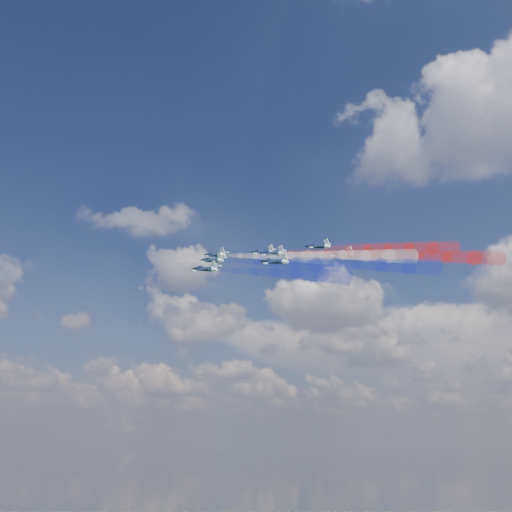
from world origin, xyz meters
The scene contains 16 objects.
jet_lead centered at (-13.62, 7.37, 163.56)m, with size 8.69×10.86×2.90m, color black, non-canonical shape.
trail_lead centered at (10.70, 3.82, 157.73)m, with size 3.62×40.93×3.62m, color white, non-canonical shape.
jet_inner_left centered at (-4.72, -4.20, 157.46)m, with size 8.69×10.86×2.90m, color black, non-canonical shape.
trail_inner_left centered at (19.60, -7.75, 151.63)m, with size 3.62×40.93×3.62m, color #1727C8, non-canonical shape.
jet_inner_right centered at (0.41, 13.20, 163.30)m, with size 8.69×10.86×2.90m, color black, non-canonical shape.
trail_inner_right centered at (24.74, 9.65, 157.47)m, with size 3.62×40.93×3.62m, color red, non-canonical shape.
jet_outer_left centered at (5.05, -17.87, 150.13)m, with size 8.69×10.86×2.90m, color black, non-canonical shape.
trail_outer_left centered at (29.37, -21.42, 144.30)m, with size 3.62×40.93×3.62m, color #1727C8, non-canonical shape.
jet_center_third centered at (10.83, 3.37, 158.47)m, with size 8.69×10.86×2.90m, color black, non-canonical shape.
trail_center_third centered at (35.16, -0.18, 152.64)m, with size 3.62×40.93×3.62m, color white, non-canonical shape.
jet_outer_right centered at (14.47, 22.22, 164.69)m, with size 8.69×10.86×2.90m, color black, non-canonical shape.
trail_outer_right centered at (38.79, 18.67, 158.86)m, with size 3.62×40.93×3.62m, color red, non-canonical shape.
jet_rear_left centered at (20.66, -9.28, 151.32)m, with size 8.69×10.86×2.90m, color black, non-canonical shape.
trail_rear_left centered at (44.98, -12.82, 145.49)m, with size 3.62×40.93×3.62m, color #1727C8, non-canonical shape.
jet_rear_right centered at (27.60, 11.73, 157.10)m, with size 8.69×10.86×2.90m, color black, non-canonical shape.
trail_rear_right centered at (51.92, 8.18, 151.27)m, with size 3.62×40.93×3.62m, color red, non-canonical shape.
Camera 1 is at (105.66, -129.52, 107.71)m, focal length 42.90 mm.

